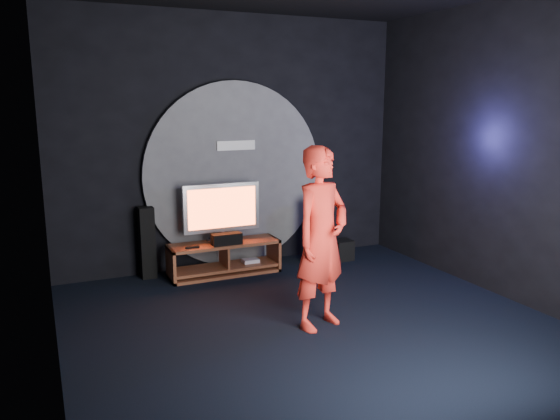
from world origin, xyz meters
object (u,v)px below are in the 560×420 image
(tv, at_px, (222,210))
(tower_speaker_right, at_px, (313,232))
(tower_speaker_left, at_px, (147,242))
(subwoofer, at_px, (342,250))
(player, at_px, (321,238))
(media_console, at_px, (225,260))

(tv, distance_m, tower_speaker_right, 1.38)
(tower_speaker_left, distance_m, tower_speaker_right, 2.31)
(tv, bearing_deg, subwoofer, -3.82)
(subwoofer, height_order, player, player)
(media_console, relative_size, tower_speaker_left, 1.57)
(player, bearing_deg, media_console, 80.05)
(media_console, distance_m, subwoofer, 1.82)
(player, bearing_deg, subwoofer, 33.85)
(media_console, bearing_deg, tower_speaker_right, -4.07)
(subwoofer, relative_size, player, 0.16)
(tv, bearing_deg, player, -79.89)
(tower_speaker_right, bearing_deg, tv, 173.04)
(tv, relative_size, subwoofer, 3.54)
(tower_speaker_left, bearing_deg, tower_speaker_right, -9.77)
(media_console, bearing_deg, subwoofer, -1.72)
(tower_speaker_right, bearing_deg, media_console, 175.93)
(media_console, distance_m, tower_speaker_left, 1.06)
(media_console, height_order, subwoofer, media_console)
(media_console, height_order, tower_speaker_right, tower_speaker_right)
(tower_speaker_right, bearing_deg, subwoofer, 4.20)
(media_console, distance_m, tv, 0.69)
(tv, xyz_separation_m, tower_speaker_left, (-0.97, 0.23, -0.40))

